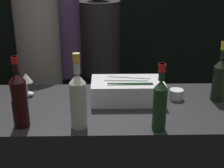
# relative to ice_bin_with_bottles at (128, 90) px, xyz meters

# --- Properties ---
(ice_bin_with_bottles) EXTENTS (0.43, 0.24, 0.13)m
(ice_bin_with_bottles) POSITION_rel_ice_bin_with_bottles_xyz_m (0.00, 0.00, 0.00)
(ice_bin_with_bottles) COLOR silver
(ice_bin_with_bottles) RESTS_ON bar_counter
(wine_glass) EXTENTS (0.08, 0.08, 0.14)m
(wine_glass) POSITION_rel_ice_bin_with_bottles_xyz_m (-0.62, 0.10, 0.04)
(wine_glass) COLOR silver
(wine_glass) RESTS_ON bar_counter
(candle_votive) EXTENTS (0.08, 0.08, 0.06)m
(candle_votive) POSITION_rel_ice_bin_with_bottles_xyz_m (0.30, 0.01, -0.04)
(candle_votive) COLOR silver
(candle_votive) RESTS_ON bar_counter
(red_wine_bottle_burgundy) EXTENTS (0.07, 0.07, 0.34)m
(red_wine_bottle_burgundy) POSITION_rel_ice_bin_with_bottles_xyz_m (0.13, -0.35, 0.08)
(red_wine_bottle_burgundy) COLOR #143319
(red_wine_bottle_burgundy) RESTS_ON bar_counter
(champagne_bottle) EXTENTS (0.08, 0.08, 0.36)m
(champagne_bottle) POSITION_rel_ice_bin_with_bottles_xyz_m (0.54, -0.01, 0.07)
(champagne_bottle) COLOR black
(champagne_bottle) RESTS_ON bar_counter
(rose_wine_bottle) EXTENTS (0.08, 0.08, 0.38)m
(rose_wine_bottle) POSITION_rel_ice_bin_with_bottles_xyz_m (-0.27, -0.32, 0.09)
(rose_wine_bottle) COLOR #B2B7AD
(rose_wine_bottle) RESTS_ON bar_counter
(red_wine_bottle_tall) EXTENTS (0.08, 0.08, 0.37)m
(red_wine_bottle_tall) POSITION_rel_ice_bin_with_bottles_xyz_m (-0.56, -0.30, 0.09)
(red_wine_bottle_tall) COLOR black
(red_wine_bottle_tall) RESTS_ON bar_counter
(person_in_hoodie) EXTENTS (0.42, 0.42, 1.68)m
(person_in_hoodie) POSITION_rel_ice_bin_with_bottles_xyz_m (-0.20, 1.30, -0.18)
(person_in_hoodie) COLOR black
(person_in_hoodie) RESTS_ON ground_plane
(person_blond_tee) EXTENTS (0.33, 0.33, 1.85)m
(person_blond_tee) POSITION_rel_ice_bin_with_bottles_xyz_m (-0.65, 0.66, -0.06)
(person_blond_tee) COLOR black
(person_blond_tee) RESTS_ON ground_plane
(person_grey_polo) EXTENTS (0.33, 0.33, 1.85)m
(person_grey_polo) POSITION_rel_ice_bin_with_bottles_xyz_m (-0.52, 0.99, -0.06)
(person_grey_polo) COLOR black
(person_grey_polo) RESTS_ON ground_plane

